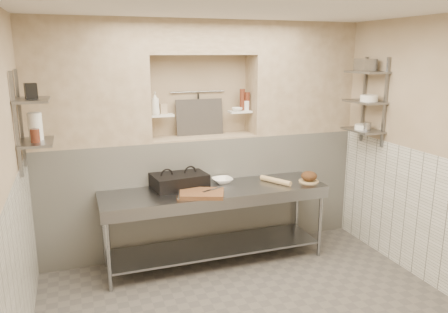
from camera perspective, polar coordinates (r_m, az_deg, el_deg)
name	(u,v)px	position (r m, az deg, el deg)	size (l,w,h in m)	color
wall_right	(443,156)	(4.99, 26.68, 0.10)	(0.10, 3.90, 2.80)	tan
wall_back	(197,134)	(5.66, -3.59, 2.95)	(4.00, 0.10, 2.80)	tan
wall_front	(438,287)	(2.27, 26.13, -15.02)	(4.00, 0.10, 2.80)	tan
backwall_lower	(203,191)	(5.60, -2.79, -4.56)	(4.00, 0.40, 1.40)	silver
alcove_sill	(202,137)	(5.42, -2.87, 2.60)	(1.30, 0.40, 0.02)	tan
backwall_pillar_left	(86,83)	(5.12, -17.53, 9.16)	(1.35, 0.40, 1.40)	tan
backwall_pillar_right	(299,78)	(5.84, 9.80, 10.03)	(1.35, 0.40, 1.40)	tan
backwall_header	(201,37)	(5.32, -3.03, 15.28)	(1.30, 0.40, 0.40)	tan
wainscot_left	(18,285)	(3.81, -25.32, -14.93)	(0.02, 3.90, 1.40)	silver
wainscot_right	(431,221)	(5.14, 25.39, -7.57)	(0.02, 3.90, 1.40)	silver
alcove_shelf_left	(161,115)	(5.25, -8.17, 5.34)	(0.28, 0.16, 0.03)	white
alcove_shelf_right	(240,112)	(5.53, 2.09, 5.87)	(0.28, 0.16, 0.03)	white
utensil_rail	(198,92)	(5.51, -3.45, 8.44)	(0.02, 0.02, 0.70)	gray
hanging_steel	(198,106)	(5.50, -3.36, 6.66)	(0.02, 0.02, 0.30)	black
splash_panel	(200,117)	(5.48, -3.20, 5.15)	(0.60, 0.02, 0.45)	#383330
shelf_rail_left_a	(21,119)	(4.68, -25.02, 4.46)	(0.03, 0.03, 0.95)	slate
shelf_rail_left_b	(16,125)	(4.28, -25.50, 3.70)	(0.03, 0.03, 0.95)	slate
wall_shelf_left_lower	(36,142)	(4.50, -23.29, 1.73)	(0.30, 0.50, 0.03)	slate
wall_shelf_left_upper	(32,100)	(4.44, -23.77, 6.79)	(0.30, 0.50, 0.03)	slate
shelf_rail_right_a	(364,100)	(5.80, 17.79, 7.09)	(0.03, 0.03, 1.05)	slate
shelf_rail_right_b	(385,103)	(5.48, 20.29, 6.57)	(0.03, 0.03, 1.05)	slate
wall_shelf_right_lower	(363,130)	(5.60, 17.65, 3.28)	(0.30, 0.50, 0.03)	slate
wall_shelf_right_mid	(365,102)	(5.56, 17.90, 6.83)	(0.30, 0.50, 0.03)	slate
wall_shelf_right_upper	(367,72)	(5.53, 18.17, 10.43)	(0.30, 0.50, 0.03)	slate
prep_table	(215,210)	(5.10, -1.15, -7.06)	(2.60, 0.70, 0.90)	gray
panini_press	(179,180)	(5.09, -5.92, -3.13)	(0.66, 0.51, 0.17)	black
cutting_board	(201,194)	(4.80, -3.02, -4.85)	(0.49, 0.35, 0.04)	brown
knife_blade	(212,190)	(4.85, -1.57, -4.34)	(0.26, 0.03, 0.01)	gray
tongs	(179,194)	(4.68, -5.96, -4.95)	(0.02, 0.02, 0.27)	gray
mixing_bowl	(222,180)	(5.25, -0.21, -3.14)	(0.24, 0.24, 0.06)	white
rolling_pin	(276,181)	(5.27, 6.75, -3.15)	(0.06, 0.06, 0.42)	tan
bread_board	(309,181)	(5.40, 11.01, -3.18)	(0.24, 0.24, 0.01)	tan
bread_loaf	(309,176)	(5.38, 11.04, -2.52)	(0.19, 0.19, 0.12)	#4C2D19
bottle_soap	(155,103)	(5.19, -8.99, 6.85)	(0.10, 0.10, 0.27)	white
jar_alcove	(163,109)	(5.30, -7.93, 6.22)	(0.08, 0.08, 0.12)	tan
bowl_alcove	(237,109)	(5.50, 1.72, 6.18)	(0.14, 0.14, 0.04)	white
condiment_a	(247,101)	(5.56, 3.06, 7.22)	(0.06, 0.06, 0.23)	#552417
condiment_b	(242,100)	(5.56, 2.40, 7.43)	(0.07, 0.07, 0.27)	#552417
condiment_c	(247,105)	(5.56, 3.01, 6.67)	(0.07, 0.07, 0.12)	white
jug_left	(35,126)	(4.53, -23.42, 3.63)	(0.13, 0.13, 0.26)	white
jar_left	(35,136)	(4.41, -23.44, 2.51)	(0.08, 0.08, 0.13)	#552417
box_left_upper	(31,91)	(4.40, -23.91, 7.82)	(0.10, 0.10, 0.14)	black
bowl_right	(363,127)	(5.60, 17.66, 3.70)	(0.19, 0.19, 0.06)	white
canister_right	(367,126)	(5.53, 18.17, 3.77)	(0.10, 0.10, 0.10)	gray
bowl_right_mid	(369,98)	(5.49, 18.41, 7.25)	(0.21, 0.21, 0.08)	white
basket_right	(365,65)	(5.56, 17.99, 11.32)	(0.18, 0.22, 0.14)	gray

